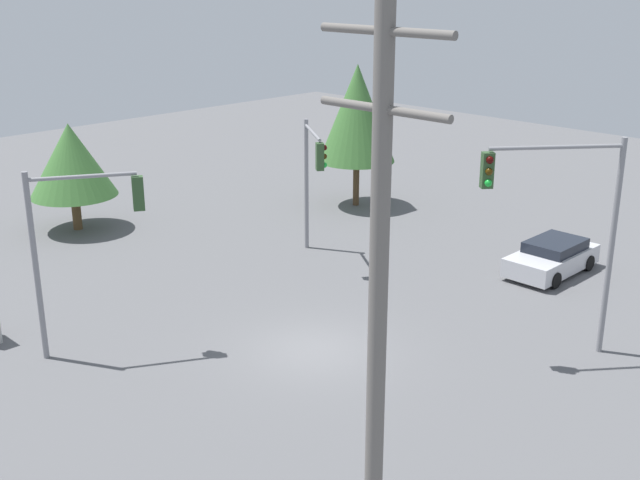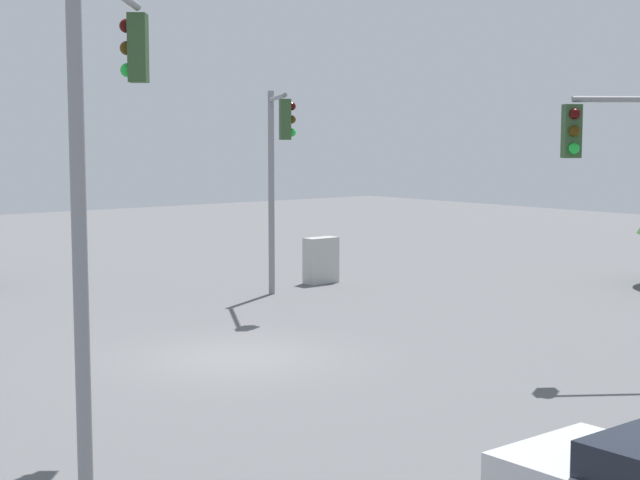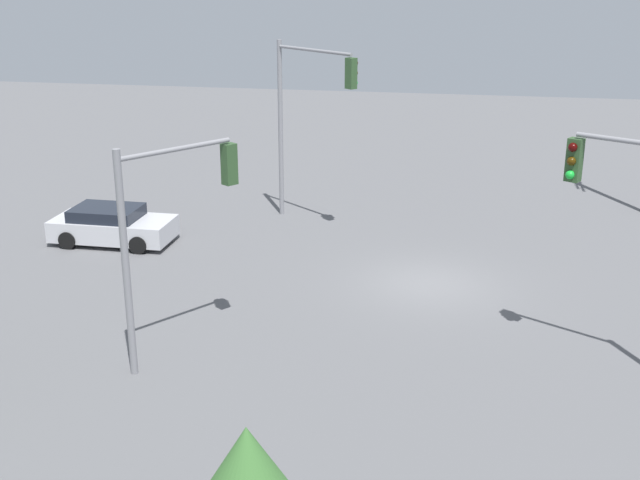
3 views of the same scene
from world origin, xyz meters
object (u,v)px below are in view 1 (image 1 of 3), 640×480
Objects in this scene: traffic_signal_cross at (565,211)px; traffic_signal_aux at (78,230)px; sedan_silver at (552,257)px; traffic_signal_main at (312,169)px.

traffic_signal_aux is at bearing -6.66° from traffic_signal_cross.
traffic_signal_cross reaches higher than sedan_silver.
traffic_signal_aux is (-10.39, -10.16, -0.65)m from traffic_signal_cross.
traffic_signal_main is 11.66m from traffic_signal_cross.
traffic_signal_main is 0.82× the size of traffic_signal_cross.
sedan_silver is 10.19m from traffic_signal_main.
traffic_signal_main is at bearing 34.57° from sedan_silver.
traffic_signal_cross is (3.63, -6.39, 4.05)m from sedan_silver.
traffic_signal_aux reaches higher than sedan_silver.
sedan_silver is 0.62× the size of traffic_signal_cross.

